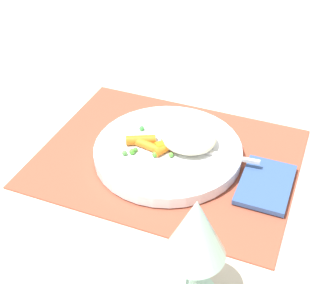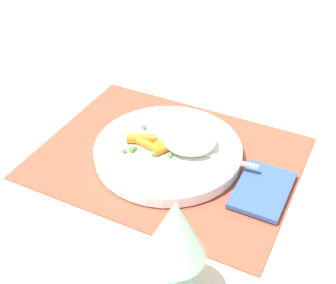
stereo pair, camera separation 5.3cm
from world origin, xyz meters
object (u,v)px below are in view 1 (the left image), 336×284
at_px(fork, 187,149).
at_px(carrot_portion, 153,144).
at_px(wine_glass, 196,231).
at_px(plate, 168,151).
at_px(napkin, 266,184).
at_px(rice_mound, 189,138).

bearing_deg(fork, carrot_portion, 13.70).
bearing_deg(wine_glass, plate, -61.91).
distance_m(carrot_portion, wine_glass, 0.28).
height_order(plate, carrot_portion, carrot_portion).
distance_m(plate, fork, 0.04).
xyz_separation_m(carrot_portion, fork, (-0.05, -0.01, -0.00)).
bearing_deg(wine_glass, napkin, -101.49).
relative_size(plate, fork, 1.25).
height_order(rice_mound, napkin, rice_mound).
bearing_deg(rice_mound, fork, 97.44).
bearing_deg(plate, wine_glass, 118.09).
relative_size(fork, wine_glass, 1.24).
height_order(carrot_portion, wine_glass, wine_glass).
xyz_separation_m(plate, napkin, (-0.17, 0.01, -0.01)).
bearing_deg(plate, rice_mound, -150.73).
height_order(carrot_portion, napkin, carrot_portion).
bearing_deg(rice_mound, wine_glass, 110.60).
bearing_deg(rice_mound, napkin, 167.49).
height_order(wine_glass, napkin, wine_glass).
distance_m(plate, carrot_portion, 0.03).
xyz_separation_m(plate, wine_glass, (-0.13, 0.24, 0.10)).
bearing_deg(napkin, wine_glass, 78.51).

